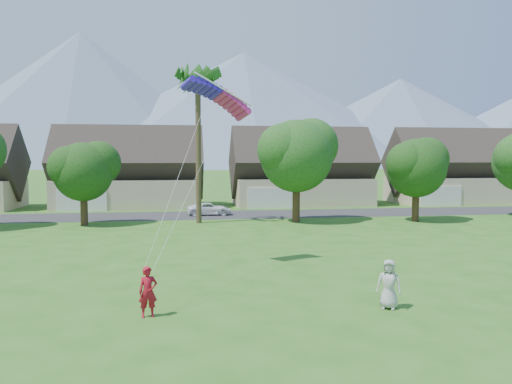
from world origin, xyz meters
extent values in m
plane|color=#2D6019|center=(0.00, 0.00, 0.00)|extent=(500.00, 500.00, 0.00)
cube|color=#2D2D30|center=(0.00, 34.00, 0.01)|extent=(90.00, 7.00, 0.01)
imported|color=#A51221|center=(-4.45, 4.63, 0.86)|extent=(0.69, 0.52, 1.71)
imported|color=#B1B1AD|center=(3.93, 4.35, 0.88)|extent=(1.02, 0.91, 1.76)
imported|color=white|center=(-0.85, 34.00, 0.57)|extent=(4.14, 1.99, 1.14)
cone|color=slate|center=(-55.00, 260.00, 35.00)|extent=(190.00, 190.00, 70.00)
cone|color=slate|center=(30.00, 260.00, 31.00)|extent=(240.00, 240.00, 62.00)
cone|color=slate|center=(120.00, 260.00, 25.00)|extent=(200.00, 200.00, 50.00)
cube|color=beige|center=(-9.00, 43.00, 1.50)|extent=(15.00, 8.00, 3.00)
cube|color=#382D28|center=(-9.00, 43.00, 4.79)|extent=(15.75, 8.15, 8.15)
cube|color=silver|center=(-13.20, 38.94, 1.10)|extent=(4.80, 0.12, 2.20)
cube|color=beige|center=(10.00, 43.00, 1.50)|extent=(15.00, 8.00, 3.00)
cube|color=#382D28|center=(10.00, 43.00, 4.79)|extent=(15.75, 8.15, 8.15)
cube|color=silver|center=(5.80, 38.94, 1.10)|extent=(4.80, 0.12, 2.20)
cube|color=beige|center=(29.00, 43.00, 1.50)|extent=(15.00, 8.00, 3.00)
cube|color=#382D28|center=(29.00, 43.00, 4.79)|extent=(15.75, 8.15, 8.15)
cube|color=silver|center=(24.80, 38.94, 1.10)|extent=(4.80, 0.12, 2.20)
cylinder|color=#47301C|center=(-11.00, 28.50, 1.09)|extent=(0.56, 0.56, 2.18)
sphere|color=#214916|center=(-11.00, 28.50, 4.22)|extent=(4.62, 4.62, 4.62)
cylinder|color=#47301C|center=(6.00, 28.00, 1.41)|extent=(0.62, 0.62, 2.82)
sphere|color=#214916|center=(6.00, 28.00, 5.46)|extent=(5.98, 5.98, 5.98)
cylinder|color=#47301C|center=(16.00, 27.00, 1.15)|extent=(0.58, 0.58, 2.30)
sphere|color=#214916|center=(16.00, 27.00, 4.46)|extent=(4.90, 4.90, 4.90)
cylinder|color=#4C3D26|center=(-2.00, 28.50, 6.00)|extent=(0.44, 0.44, 12.00)
sphere|color=#286021|center=(-2.00, 28.50, 12.30)|extent=(3.00, 3.00, 3.00)
cube|color=#3318B5|center=(-2.38, 12.43, 8.42)|extent=(1.96, 1.52, 0.50)
cube|color=#BF236E|center=(-0.65, 12.43, 8.42)|extent=(1.96, 1.52, 0.50)
camera|label=1|loc=(-3.25, -12.16, 5.37)|focal=35.00mm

